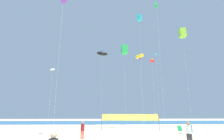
{
  "coord_description": "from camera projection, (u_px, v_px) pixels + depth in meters",
  "views": [
    {
      "loc": [
        -1.68,
        -15.64,
        2.27
      ],
      "look_at": [
        -0.43,
        11.04,
        8.92
      ],
      "focal_mm": 27.97,
      "sensor_mm": 36.0,
      "label": 1
    }
  ],
  "objects": [
    {
      "name": "kite_cyan_box",
      "position": [
        139.0,
        18.0,
        35.14
      ],
      "size": [
        1.06,
        1.06,
        21.61
      ],
      "color": "silver",
      "rests_on": "ground"
    },
    {
      "name": "beachgoer_maroon_shirt",
      "position": [
        83.0,
        130.0,
        15.99
      ],
      "size": [
        0.35,
        0.35,
        1.55
      ],
      "rotation": [
        0.0,
        0.0,
        4.35
      ],
      "color": "#EA7260",
      "rests_on": "ground"
    },
    {
      "name": "kite_green_delta",
      "position": [
        157.0,
        5.0,
        27.89
      ],
      "size": [
        1.01,
        1.23,
        19.69
      ],
      "color": "silver",
      "rests_on": "ground"
    },
    {
      "name": "ocean_band",
      "position": [
        110.0,
        122.0,
        46.0
      ],
      "size": [
        120.0,
        20.0,
        0.01
      ],
      "primitive_type": "cube",
      "color": "#28608C",
      "rests_on": "ground"
    },
    {
      "name": "kite_white_diamond",
      "position": [
        52.0,
        69.0,
        30.84
      ],
      "size": [
        0.96,
        0.95,
        10.09
      ],
      "color": "silver",
      "rests_on": "ground"
    },
    {
      "name": "kite_yellow_tube",
      "position": [
        140.0,
        57.0,
        29.47
      ],
      "size": [
        1.18,
        1.43,
        11.97
      ],
      "color": "silver",
      "rests_on": "ground"
    },
    {
      "name": "kite_lime_box",
      "position": [
        182.0,
        33.0,
        30.15
      ],
      "size": [
        1.04,
        1.04,
        16.56
      ],
      "color": "silver",
      "rests_on": "ground"
    },
    {
      "name": "beachgoer_white_shirt",
      "position": [
        189.0,
        132.0,
        13.56
      ],
      "size": [
        0.38,
        0.38,
        1.65
      ],
      "rotation": [
        0.0,
        0.0,
        2.94
      ],
      "color": "#2D2D33",
      "rests_on": "ground"
    },
    {
      "name": "folding_beach_chair",
      "position": [
        180.0,
        129.0,
        20.17
      ],
      "size": [
        0.52,
        0.65,
        0.89
      ],
      "rotation": [
        0.0,
        0.0,
        0.01
      ],
      "color": "#1E8C4C",
      "rests_on": "ground"
    },
    {
      "name": "trash_barrel",
      "position": [
        190.0,
        129.0,
        21.23
      ],
      "size": [
        0.53,
        0.53,
        0.92
      ],
      "primitive_type": "cylinder",
      "color": "teal",
      "rests_on": "ground"
    },
    {
      "name": "beach_handbag",
      "position": [
        174.0,
        132.0,
        19.89
      ],
      "size": [
        0.37,
        0.18,
        0.29
      ],
      "primitive_type": "cube",
      "color": "white",
      "rests_on": "ground"
    },
    {
      "name": "volleyball_net",
      "position": [
        129.0,
        118.0,
        24.18
      ],
      "size": [
        7.79,
        1.77,
        2.4
      ],
      "color": "#4C4C51",
      "rests_on": "ground"
    },
    {
      "name": "kite_red_inflatable",
      "position": [
        152.0,
        61.0,
        29.3
      ],
      "size": [
        1.43,
        1.47,
        11.24
      ],
      "color": "silver",
      "rests_on": "ground"
    },
    {
      "name": "kite_black_inflatable",
      "position": [
        102.0,
        54.0,
        36.01
      ],
      "size": [
        2.39,
        0.91,
        14.91
      ],
      "color": "silver",
      "rests_on": "ground"
    },
    {
      "name": "kite_green_box",
      "position": [
        124.0,
        50.0,
        29.18
      ],
      "size": [
        1.0,
        1.0,
        13.4
      ],
      "color": "silver",
      "rests_on": "ground"
    },
    {
      "name": "kite_cyan_diamond",
      "position": [
        156.0,
        57.0,
        34.37
      ],
      "size": [
        0.61,
        0.61,
        13.86
      ],
      "color": "silver",
      "rests_on": "ground"
    }
  ]
}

